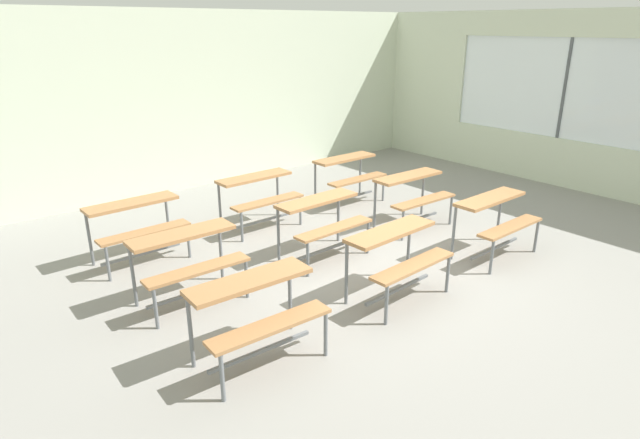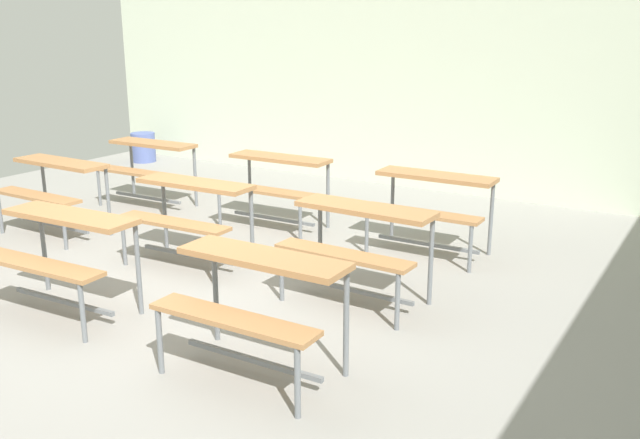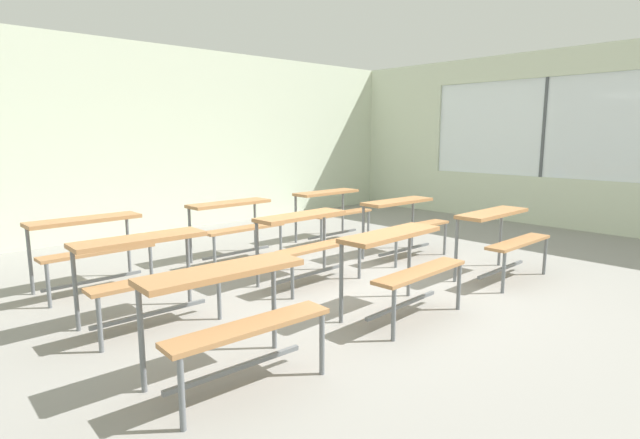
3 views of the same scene
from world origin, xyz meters
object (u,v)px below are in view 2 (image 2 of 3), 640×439
object	(u,v)px
desk_bench_r0c1	(60,241)
desk_bench_r1c2	(358,232)
desk_bench_r1c0	(53,180)
desk_bench_r2c1	(274,175)
trash_bin	(143,147)
desk_bench_r1c1	(188,203)
desk_bench_r2c0	(147,158)
desk_bench_r0c2	(253,288)
desk_bench_r2c2	(431,195)

from	to	relation	value
desk_bench_r0c1	desk_bench_r1c2	bearing A→B (deg)	34.48
desk_bench_r1c0	desk_bench_r2c1	world-z (taller)	same
desk_bench_r1c2	trash_bin	size ratio (longest dim) A/B	2.50
desk_bench_r1c0	desk_bench_r1c2	distance (m)	3.48
desk_bench_r1c0	desk_bench_r2c1	size ratio (longest dim) A/B	1.00
desk_bench_r1c1	desk_bench_r2c1	size ratio (longest dim) A/B	1.01
desk_bench_r2c0	desk_bench_r2c1	world-z (taller)	same
desk_bench_r1c1	desk_bench_r1c2	world-z (taller)	same
desk_bench_r1c1	desk_bench_r0c1	bearing A→B (deg)	-94.93
desk_bench_r0c2	desk_bench_r1c2	distance (m)	1.34
desk_bench_r1c0	desk_bench_r1c1	size ratio (longest dim) A/B	0.99
desk_bench_r0c1	desk_bench_r2c1	distance (m)	2.67
desk_bench_r0c1	desk_bench_r1c2	world-z (taller)	same
desk_bench_r0c1	desk_bench_r1c0	size ratio (longest dim) A/B	1.01
desk_bench_r0c1	desk_bench_r1c1	world-z (taller)	same
desk_bench_r0c1	desk_bench_r2c0	size ratio (longest dim) A/B	1.01
desk_bench_r0c2	desk_bench_r1c1	xyz separation A→B (m)	(-1.70, 1.32, 0.00)
desk_bench_r1c1	desk_bench_r1c2	bearing A→B (deg)	-1.48
trash_bin	desk_bench_r1c0	bearing A→B (deg)	-57.92
desk_bench_r2c0	desk_bench_r2c2	xyz separation A→B (m)	(3.52, 0.06, 0.00)
desk_bench_r0c1	trash_bin	bearing A→B (deg)	126.96
desk_bench_r0c1	desk_bench_r0c2	world-z (taller)	same
desk_bench_r1c1	desk_bench_r2c2	bearing A→B (deg)	37.20
desk_bench_r2c2	desk_bench_r2c1	bearing A→B (deg)	-179.84
desk_bench_r0c2	desk_bench_r2c1	xyz separation A→B (m)	(-1.73, 2.69, 0.00)
desk_bench_r2c0	desk_bench_r2c2	size ratio (longest dim) A/B	1.01
desk_bench_r1c0	trash_bin	bearing A→B (deg)	123.04
desk_bench_r1c1	desk_bench_r2c2	distance (m)	2.20
desk_bench_r2c1	desk_bench_r1c1	bearing A→B (deg)	-89.72
desk_bench_r2c1	desk_bench_r0c2	bearing A→B (deg)	-58.41
desk_bench_r1c1	desk_bench_r2c1	xyz separation A→B (m)	(-0.03, 1.37, 0.00)
desk_bench_r0c2	desk_bench_r1c2	size ratio (longest dim) A/B	0.99
desk_bench_r1c1	trash_bin	xyz separation A→B (m)	(-3.83, 3.25, -0.34)
desk_bench_r0c1	desk_bench_r2c2	world-z (taller)	same
desk_bench_r1c0	trash_bin	distance (m)	3.84
desk_bench_r2c1	desk_bench_r2c2	size ratio (longest dim) A/B	1.00
trash_bin	desk_bench_r2c1	bearing A→B (deg)	-26.33
desk_bench_r0c2	trash_bin	world-z (taller)	desk_bench_r0c2
desk_bench_r2c0	desk_bench_r2c1	size ratio (longest dim) A/B	1.00
desk_bench_r1c0	desk_bench_r1c1	world-z (taller)	same
desk_bench_r0c2	trash_bin	bearing A→B (deg)	139.64
desk_bench_r1c0	trash_bin	size ratio (longest dim) A/B	2.49
desk_bench_r0c2	desk_bench_r1c2	bearing A→B (deg)	89.84
desk_bench_r0c1	desk_bench_r0c2	bearing A→B (deg)	-3.22
desk_bench_r2c0	desk_bench_r1c0	bearing A→B (deg)	-90.41
desk_bench_r0c1	trash_bin	world-z (taller)	desk_bench_r0c1
desk_bench_r1c0	desk_bench_r2c2	xyz separation A→B (m)	(3.50, 1.39, 0.00)
desk_bench_r1c2	desk_bench_r2c0	bearing A→B (deg)	160.94
desk_bench_r0c2	desk_bench_r2c0	xyz separation A→B (m)	(-3.51, 2.65, 0.00)
desk_bench_r0c1	desk_bench_r1c1	distance (m)	1.30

